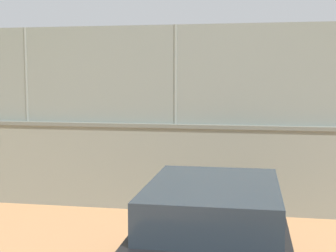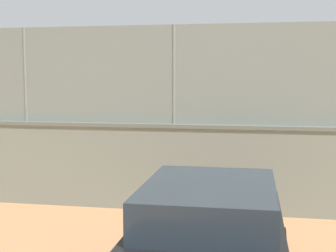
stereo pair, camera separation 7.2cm
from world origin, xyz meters
name	(u,v)px [view 1 (the left image)]	position (x,y,z in m)	size (l,w,h in m)	color
ground_plane	(185,134)	(0.00, 0.00, 0.00)	(260.00, 260.00, 0.00)	tan
perimeter_wall	(100,164)	(-0.25, 13.31, 0.92)	(30.50, 0.78, 1.84)	gray
fence_panel_on_wall	(99,75)	(-0.25, 13.31, 2.86)	(29.95, 0.45, 2.05)	gray
player_crossing_court	(297,126)	(-4.97, 5.04, 1.00)	(1.11, 0.84, 1.69)	#591919
player_baseline_waiting	(197,115)	(-0.49, -0.93, 0.88)	(0.68, 1.10, 1.50)	navy
player_at_service_line	(98,121)	(3.44, 2.91, 0.88)	(0.70, 1.15, 1.50)	navy
sports_ball	(316,116)	(-5.54, 5.87, 1.46)	(0.16, 0.16, 0.16)	yellow
courtside_bench	(317,183)	(-4.94, 12.23, 0.46)	(1.60, 0.40, 0.87)	brown
parked_car_black	(212,243)	(-3.11, 17.43, 0.79)	(2.09, 3.96, 1.49)	black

